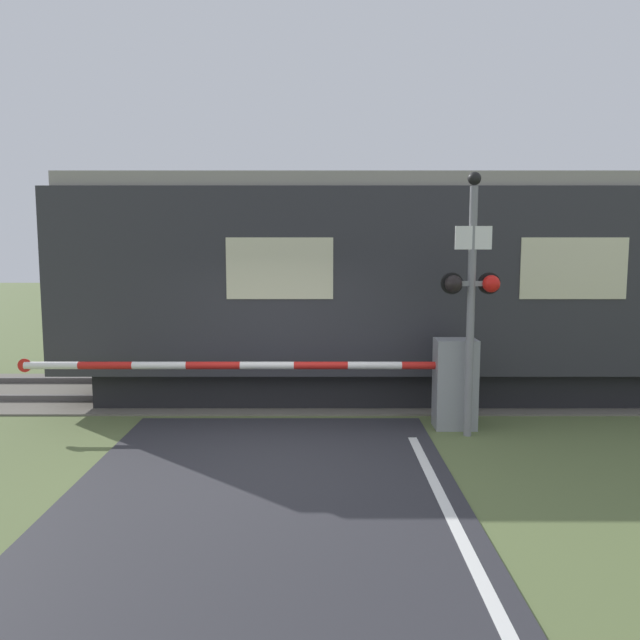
# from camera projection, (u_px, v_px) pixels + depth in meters

# --- Properties ---
(ground_plane) EXTENTS (80.00, 80.00, 0.00)m
(ground_plane) POSITION_uv_depth(u_px,v_px,m) (269.00, 464.00, 7.67)
(ground_plane) COLOR #5B6B3D
(track_bed) EXTENTS (36.00, 3.20, 0.13)m
(track_bed) POSITION_uv_depth(u_px,v_px,m) (285.00, 392.00, 11.43)
(track_bed) COLOR #666056
(track_bed) RESTS_ON ground_plane
(train) EXTENTS (16.72, 2.90, 3.84)m
(train) POSITION_uv_depth(u_px,v_px,m) (538.00, 286.00, 11.22)
(train) COLOR black
(train) RESTS_ON ground_plane
(crossing_barrier) EXTENTS (6.71, 0.44, 1.32)m
(crossing_barrier) POSITION_uv_depth(u_px,v_px,m) (414.00, 380.00, 9.15)
(crossing_barrier) COLOR gray
(crossing_barrier) RESTS_ON ground_plane
(signal_post) EXTENTS (0.82, 0.26, 3.67)m
(signal_post) POSITION_uv_depth(u_px,v_px,m) (469.00, 289.00, 8.59)
(signal_post) COLOR gray
(signal_post) RESTS_ON ground_plane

